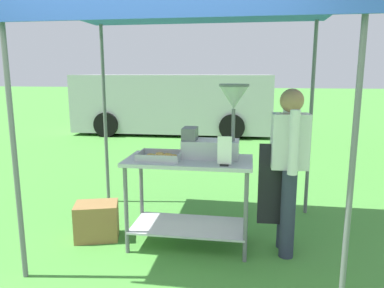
{
  "coord_description": "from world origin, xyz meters",
  "views": [
    {
      "loc": [
        0.78,
        -2.67,
        1.75
      ],
      "look_at": [
        0.2,
        1.04,
        1.03
      ],
      "focal_mm": 34.49,
      "sensor_mm": 36.0,
      "label": 1
    }
  ],
  "objects": [
    {
      "name": "ground_plane",
      "position": [
        0.0,
        6.0,
        0.0
      ],
      "size": [
        70.0,
        70.0,
        0.0
      ],
      "primitive_type": "plane",
      "color": "#478E38"
    },
    {
      "name": "donut_fryer",
      "position": [
        0.47,
        0.92,
        1.21
      ],
      "size": [
        0.64,
        0.29,
        0.73
      ],
      "color": "#B7B7BC",
      "rests_on": "donut_cart"
    },
    {
      "name": "vendor",
      "position": [
        1.15,
        0.84,
        0.9
      ],
      "size": [
        0.46,
        0.53,
        1.61
      ],
      "color": "#2D3347",
      "rests_on": "ground"
    },
    {
      "name": "van_silver",
      "position": [
        -1.45,
        7.93,
        0.88
      ],
      "size": [
        5.62,
        2.21,
        1.69
      ],
      "color": "#BCBCC1",
      "rests_on": "ground"
    },
    {
      "name": "menu_sign",
      "position": [
        0.56,
        0.62,
        1.03
      ],
      "size": [
        0.13,
        0.05,
        0.27
      ],
      "color": "black",
      "rests_on": "donut_cart"
    },
    {
      "name": "stall_canopy",
      "position": [
        0.2,
        0.93,
        2.3
      ],
      "size": [
        2.83,
        2.14,
        2.4
      ],
      "color": "slate",
      "rests_on": "ground"
    },
    {
      "name": "supply_crate",
      "position": [
        -0.81,
        0.84,
        0.19
      ],
      "size": [
        0.52,
        0.44,
        0.39
      ],
      "color": "olive",
      "rests_on": "ground"
    },
    {
      "name": "donut_cart",
      "position": [
        0.2,
        0.84,
        0.65
      ],
      "size": [
        1.25,
        0.61,
        0.91
      ],
      "color": "#B7B7BC",
      "rests_on": "ground"
    },
    {
      "name": "donut_tray",
      "position": [
        -0.08,
        0.78,
        0.94
      ],
      "size": [
        0.42,
        0.32,
        0.07
      ],
      "color": "#B7B7BC",
      "rests_on": "donut_cart"
    }
  ]
}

